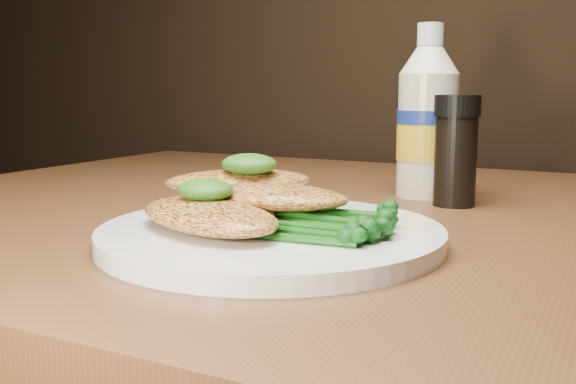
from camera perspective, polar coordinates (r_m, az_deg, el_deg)
The scene contains 9 objects.
plate at distance 0.52m, azimuth -1.48°, elevation -3.77°, with size 0.28×0.28×0.01m, color white.
chicken_front at distance 0.51m, azimuth -6.96°, elevation -2.08°, with size 0.15×0.08×0.02m, color #E69249.
chicken_mid at distance 0.55m, azimuth -1.85°, elevation -0.37°, with size 0.14×0.07×0.02m, color #E69249.
chicken_back at distance 0.58m, azimuth -4.33°, elevation 0.97°, with size 0.13×0.07×0.02m, color #E69249.
pesto_front at distance 0.52m, azimuth -7.23°, elevation 0.18°, with size 0.05×0.04×0.02m, color #08360A.
pesto_back at distance 0.57m, azimuth -3.41°, elevation 2.45°, with size 0.05×0.05×0.02m, color #08360A.
broccolini_bundle at distance 0.50m, azimuth 2.71°, elevation -2.34°, with size 0.14×0.11×0.02m, color #145111, non-canonical shape.
mayo_bottle at distance 0.76m, azimuth 12.12°, elevation 6.90°, with size 0.07×0.07×0.19m, color beige, non-canonical shape.
pepper_grinder at distance 0.71m, azimuth 14.44°, elevation 3.49°, with size 0.05×0.05×0.12m, color black, non-canonical shape.
Camera 1 is at (0.20, 0.43, 0.88)m, focal length 40.70 mm.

